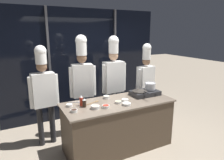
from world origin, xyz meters
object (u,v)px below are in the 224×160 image
object	(u,v)px
portable_stove	(145,93)
prep_bowl_shrimp	(95,107)
prep_bowl_soy_glaze	(74,111)
chef_sous	(82,78)
frying_pan	(140,90)
prep_bowl_bean_sprouts	(69,105)
stock_pot	(150,86)
chef_pastry	(146,78)
chef_head	(43,89)
serving_spoon_solid	(78,102)
prep_bowl_noodles	(107,97)
chef_line	(114,76)
prep_bowl_onion	(125,100)
prep_bowl_ginger	(118,102)
prep_bowl_chili_flakes	(106,106)
serving_spoon_slotted	(95,102)
squeeze_bottle_soy	(84,103)
squeeze_bottle_chili	(81,101)
prep_bowl_rice	(127,104)

from	to	relation	value
portable_stove	prep_bowl_shrimp	xyz separation A→B (m)	(-1.16, -0.22, -0.01)
prep_bowl_soy_glaze	chef_sous	bearing A→B (deg)	62.91
frying_pan	prep_bowl_bean_sprouts	distance (m)	1.39
stock_pot	chef_pastry	world-z (taller)	chef_pastry
prep_bowl_bean_sprouts	frying_pan	bearing A→B (deg)	-3.46
portable_stove	prep_bowl_shrimp	bearing A→B (deg)	-169.45
frying_pan	chef_head	size ratio (longest dim) A/B	0.27
serving_spoon_solid	portable_stove	bearing A→B (deg)	-8.41
prep_bowl_noodles	chef_line	size ratio (longest dim) A/B	0.06
frying_pan	chef_head	distance (m)	1.83
chef_line	prep_bowl_onion	bearing A→B (deg)	74.03
prep_bowl_ginger	prep_bowl_chili_flakes	bearing A→B (deg)	-161.84
portable_stove	prep_bowl_chili_flakes	world-z (taller)	portable_stove
prep_bowl_chili_flakes	stock_pot	bearing A→B (deg)	13.20
chef_sous	prep_bowl_bean_sprouts	bearing A→B (deg)	62.12
portable_stove	chef_line	bearing A→B (deg)	114.06
serving_spoon_slotted	prep_bowl_shrimp	bearing A→B (deg)	-112.03
squeeze_bottle_soy	prep_bowl_bean_sprouts	bearing A→B (deg)	147.16
stock_pot	prep_bowl_chili_flakes	distance (m)	1.16
chef_line	prep_bowl_shrimp	bearing A→B (deg)	46.50
chef_pastry	prep_bowl_bean_sprouts	bearing A→B (deg)	6.00
prep_bowl_bean_sprouts	prep_bowl_onion	bearing A→B (deg)	-12.07
prep_bowl_bean_sprouts	chef_line	bearing A→B (deg)	28.64
prep_bowl_chili_flakes	chef_head	distance (m)	1.26
prep_bowl_onion	chef_line	xyz separation A→B (m)	(0.21, 0.86, 0.26)
chef_sous	prep_bowl_chili_flakes	bearing A→B (deg)	101.03
stock_pot	chef_pastry	distance (m)	0.72
prep_bowl_noodles	prep_bowl_soy_glaze	size ratio (longest dim) A/B	1.04
squeeze_bottle_chili	chef_head	xyz separation A→B (m)	(-0.51, 0.64, 0.12)
frying_pan	prep_bowl_rice	bearing A→B (deg)	-147.88
prep_bowl_soy_glaze	squeeze_bottle_soy	bearing A→B (deg)	30.62
squeeze_bottle_chili	portable_stove	bearing A→B (deg)	-0.77
prep_bowl_chili_flakes	prep_bowl_bean_sprouts	bearing A→B (deg)	146.78
serving_spoon_slotted	prep_bowl_ginger	bearing A→B (deg)	-34.61
prep_bowl_ginger	chef_line	size ratio (longest dim) A/B	0.06
portable_stove	squeeze_bottle_soy	world-z (taller)	squeeze_bottle_soy
portable_stove	prep_bowl_bean_sprouts	size ratio (longest dim) A/B	5.10
prep_bowl_rice	prep_bowl_bean_sprouts	world-z (taller)	same
serving_spoon_solid	squeeze_bottle_soy	bearing A→B (deg)	-83.66
squeeze_bottle_soy	prep_bowl_ginger	size ratio (longest dim) A/B	1.34
prep_bowl_chili_flakes	prep_bowl_soy_glaze	xyz separation A→B (m)	(-0.52, 0.07, -0.00)
serving_spoon_slotted	prep_bowl_soy_glaze	bearing A→B (deg)	-150.72
portable_stove	chef_sous	distance (m)	1.30
prep_bowl_noodles	chef_head	xyz separation A→B (m)	(-1.06, 0.49, 0.18)
serving_spoon_solid	chef_head	bearing A→B (deg)	137.80
squeeze_bottle_soy	chef_sous	bearing A→B (deg)	72.42
prep_bowl_onion	chef_pastry	bearing A→B (deg)	36.47
prep_bowl_chili_flakes	serving_spoon_slotted	xyz separation A→B (m)	(-0.05, 0.33, -0.02)
prep_bowl_onion	chef_pastry	distance (m)	1.28
prep_bowl_bean_sprouts	prep_bowl_ginger	bearing A→B (deg)	-16.85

